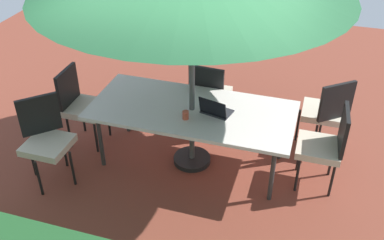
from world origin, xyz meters
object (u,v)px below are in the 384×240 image
Objects in this scene: dining_table at (192,112)px; chair_east at (81,103)px; chair_south at (210,93)px; laptop at (215,110)px; chair_west at (326,144)px; cup at (186,115)px; chair_northeast at (46,137)px; chair_southwest at (326,110)px.

chair_east is at bearing -0.58° from dining_table.
laptop is at bearing 113.02° from chair_south.
chair_west reaches higher than laptop.
laptop is at bearing -92.25° from chair_east.
dining_table is at bearing 9.28° from laptop.
chair_west is at bearing -178.28° from dining_table.
chair_west reaches higher than cup.
dining_table is at bearing -91.66° from chair_east.
chair_south is at bearing 0.25° from chair_northeast.
laptop is (1.16, 0.74, 0.24)m from chair_southwest.
dining_table is 2.31× the size of chair_east.
chair_southwest is at bearing -17.49° from chair_northeast.
laptop is at bearing -146.53° from cup.
chair_southwest is at bearing -147.12° from cup.
cup is at bearing -5.73° from chair_southwest.
chair_south is (-0.02, -0.70, -0.14)m from dining_table.
chair_east is 2.66× the size of laptop.
chair_northeast is 1.00× the size of chair_east.
chair_south is 1.00× the size of chair_northeast.
chair_southwest is 1.00× the size of chair_west.
chair_southwest reaches higher than laptop.
cup is at bearing 46.96° from laptop.
laptop is (-0.26, 0.72, 0.24)m from chair_south.
chair_west is 1.51m from cup.
chair_west is 2.66× the size of laptop.
dining_table is 0.23m from cup.
chair_south is at bearing -56.94° from laptop.
chair_southwest reaches higher than dining_table.
chair_east is (1.41, -0.01, -0.14)m from dining_table.
chair_south is 0.94m from cup.
chair_south is 2.66× the size of laptop.
cup is (0.28, 0.19, -0.00)m from laptop.
dining_table is 2.31× the size of chair_south.
cup is at bearing 91.94° from chair_south.
chair_southwest is 2.93m from chair_east.
cup is at bearing -99.99° from chair_east.
chair_east is at bearing -24.57° from chair_southwest.
chair_southwest is at bearing -77.04° from chair_east.
chair_northeast is 3.00m from chair_west.
dining_table is 0.29m from laptop.
dining_table is 6.15× the size of laptop.
chair_southwest and chair_west have the same top height.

